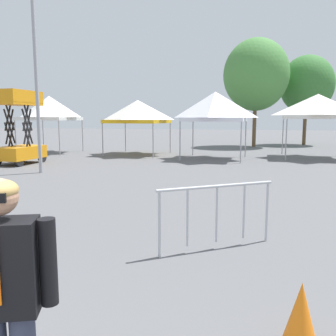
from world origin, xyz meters
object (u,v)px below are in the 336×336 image
object	(u,v)px
person_foreground	(5,295)
tree_behind_tents_center	(256,75)
canopy_tent_behind_left	(49,108)
crowd_barrier_mid_lot	(217,204)
tree_behind_tents_left	(307,85)
canopy_tent_center	(138,112)
canopy_tent_far_right	(215,107)
light_pole_near_lift	(34,35)
traffic_cone_lot_center	(301,312)
canopy_tent_far_left	(318,107)
scissor_lift	(19,141)

from	to	relation	value
person_foreground	tree_behind_tents_center	distance (m)	26.59
canopy_tent_behind_left	crowd_barrier_mid_lot	bearing A→B (deg)	-48.18
tree_behind_tents_center	tree_behind_tents_left	size ratio (longest dim) A/B	1.12
canopy_tent_center	tree_behind_tents_center	distance (m)	10.75
canopy_tent_far_right	tree_behind_tents_center	size ratio (longest dim) A/B	0.44
crowd_barrier_mid_lot	light_pole_near_lift	bearing A→B (deg)	140.90
crowd_barrier_mid_lot	traffic_cone_lot_center	size ratio (longest dim) A/B	2.85
traffic_cone_lot_center	canopy_tent_center	bearing A→B (deg)	115.27
canopy_tent_far_left	traffic_cone_lot_center	bearing A→B (deg)	-97.29
scissor_lift	light_pole_near_lift	xyz separation A→B (m)	(2.66, -2.16, 4.18)
canopy_tent_far_left	person_foreground	bearing A→B (deg)	-102.33
person_foreground	light_pole_near_lift	world-z (taller)	light_pole_near_lift
crowd_barrier_mid_lot	canopy_tent_far_left	bearing A→B (deg)	77.52
canopy_tent_behind_left	tree_behind_tents_center	bearing A→B (deg)	35.07
light_pole_near_lift	traffic_cone_lot_center	bearing A→B (deg)	-43.87
canopy_tent_far_left	scissor_lift	distance (m)	15.39
canopy_tent_far_right	traffic_cone_lot_center	distance (m)	15.86
scissor_lift	crowd_barrier_mid_lot	distance (m)	13.55
canopy_tent_behind_left	scissor_lift	xyz separation A→B (m)	(1.83, -5.25, -1.70)
canopy_tent_far_right	traffic_cone_lot_center	xyz separation A→B (m)	(3.03, -15.37, -2.46)
canopy_tent_behind_left	crowd_barrier_mid_lot	size ratio (longest dim) A/B	2.07
canopy_tent_center	crowd_barrier_mid_lot	world-z (taller)	canopy_tent_center
scissor_lift	person_foreground	xyz separation A→B (m)	(9.71, -12.43, -0.04)
canopy_tent_center	person_foreground	bearing A→B (deg)	-72.09
canopy_tent_far_right	light_pole_near_lift	distance (m)	9.33
canopy_tent_far_right	tree_behind_tents_left	bearing A→B (deg)	65.28
tree_behind_tents_center	crowd_barrier_mid_lot	bearing A→B (deg)	-89.54
canopy_tent_far_right	crowd_barrier_mid_lot	bearing A→B (deg)	-81.71
tree_behind_tents_left	traffic_cone_lot_center	world-z (taller)	tree_behind_tents_left
canopy_tent_far_right	tree_behind_tents_center	bearing A→B (deg)	79.35
scissor_lift	crowd_barrier_mid_lot	size ratio (longest dim) A/B	2.01
canopy_tent_far_right	tree_behind_tents_center	xyz separation A→B (m)	(1.73, 9.21, 2.64)
traffic_cone_lot_center	light_pole_near_lift	bearing A→B (deg)	136.13
canopy_tent_far_right	canopy_tent_behind_left	bearing A→B (deg)	176.33
canopy_tent_behind_left	light_pole_near_lift	bearing A→B (deg)	-58.81
canopy_tent_far_right	person_foreground	size ratio (longest dim) A/B	1.99
person_foreground	traffic_cone_lot_center	distance (m)	2.63
canopy_tent_center	canopy_tent_far_left	size ratio (longest dim) A/B	0.97
canopy_tent_behind_left	tree_behind_tents_center	distance (m)	15.09
tree_behind_tents_center	tree_behind_tents_left	distance (m)	4.99
canopy_tent_center	canopy_tent_far_left	world-z (taller)	canopy_tent_far_left
canopy_tent_behind_left	scissor_lift	world-z (taller)	canopy_tent_behind_left
canopy_tent_far_left	crowd_barrier_mid_lot	xyz separation A→B (m)	(-3.33, -15.05, -2.03)
tree_behind_tents_left	tree_behind_tents_center	bearing A→B (deg)	-142.05
tree_behind_tents_left	scissor_lift	bearing A→B (deg)	-130.23
canopy_tent_far_left	scissor_lift	size ratio (longest dim) A/B	1.01
light_pole_near_lift	crowd_barrier_mid_lot	size ratio (longest dim) A/B	5.49
canopy_tent_far_left	tree_behind_tents_center	bearing A→B (deg)	115.75
canopy_tent_behind_left	person_foreground	size ratio (longest dim) A/B	1.99
light_pole_near_lift	tree_behind_tents_left	size ratio (longest dim) A/B	1.30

